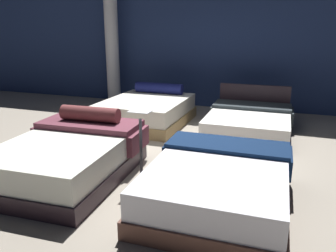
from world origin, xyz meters
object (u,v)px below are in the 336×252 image
bed_0 (69,156)px  price_sign (141,156)px  bed_1 (218,184)px  support_pillar (112,38)px  bed_2 (147,111)px  bed_3 (249,122)px

bed_0 → price_sign: (1.04, 0.12, 0.09)m
bed_1 → support_pillar: support_pillar is taller
bed_1 → price_sign: size_ratio=2.01×
bed_1 → bed_0: bearing=176.6°
bed_2 → bed_3: size_ratio=1.06×
bed_2 → support_pillar: (-1.65, 1.63, 1.47)m
bed_2 → bed_3: (2.15, 0.06, -0.07)m
bed_1 → price_sign: bearing=167.2°
bed_3 → support_pillar: 4.40m
bed_3 → bed_1: bearing=-90.7°
bed_3 → bed_0: bearing=-126.6°
bed_2 → price_sign: 2.91m
bed_3 → support_pillar: bearing=157.5°
price_sign → support_pillar: size_ratio=0.28×
bed_1 → price_sign: price_sign is taller
bed_2 → bed_3: bed_3 is taller
price_sign → bed_1: bearing=-12.4°
bed_0 → price_sign: size_ratio=2.19×
bed_1 → bed_3: size_ratio=1.02×
bed_0 → price_sign: bearing=4.5°
bed_2 → bed_1: bearing=-53.1°
bed_1 → price_sign: (-1.07, 0.24, 0.13)m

